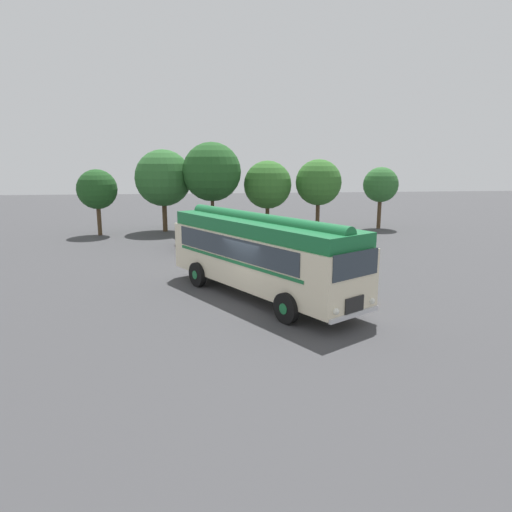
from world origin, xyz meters
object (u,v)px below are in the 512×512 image
(vintage_bus, at_px, (260,252))
(car_mid_left, at_px, (233,233))
(traffic_cone, at_px, (373,297))
(car_near_left, at_px, (193,235))

(vintage_bus, distance_m, car_mid_left, 11.68)
(car_mid_left, xyz_separation_m, traffic_cone, (4.67, -13.12, -0.57))
(car_mid_left, relative_size, traffic_cone, 7.68)
(car_near_left, relative_size, traffic_cone, 8.01)
(vintage_bus, relative_size, car_mid_left, 2.34)
(car_mid_left, height_order, traffic_cone, car_mid_left)
(car_mid_left, distance_m, traffic_cone, 13.94)
(car_near_left, bearing_deg, car_mid_left, 16.85)
(car_near_left, height_order, traffic_cone, car_near_left)
(car_mid_left, bearing_deg, car_near_left, -163.15)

